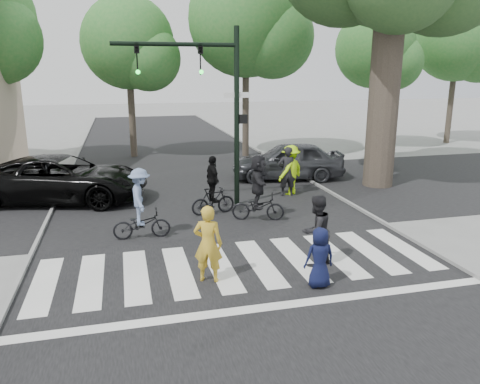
{
  "coord_description": "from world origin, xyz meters",
  "views": [
    {
      "loc": [
        -2.63,
        -9.27,
        4.6
      ],
      "look_at": [
        0.5,
        3.0,
        1.3
      ],
      "focal_mm": 35.0,
      "sensor_mm": 36.0,
      "label": 1
    }
  ],
  "objects_px": {
    "pedestrian_child": "(320,258)",
    "cyclist_right": "(258,192)",
    "car_grey": "(288,161)",
    "pedestrian_adult": "(316,231)",
    "cyclist_mid": "(213,191)",
    "car_suv": "(62,179)",
    "cyclist_left": "(141,209)",
    "pedestrian_woman": "(208,244)",
    "traffic_signal": "(212,92)"
  },
  "relations": [
    {
      "from": "pedestrian_child",
      "to": "cyclist_mid",
      "type": "bearing_deg",
      "value": -77.3
    },
    {
      "from": "car_suv",
      "to": "pedestrian_adult",
      "type": "bearing_deg",
      "value": -124.44
    },
    {
      "from": "pedestrian_woman",
      "to": "cyclist_right",
      "type": "xyz_separation_m",
      "value": [
        2.33,
        3.97,
        0.05
      ]
    },
    {
      "from": "traffic_signal",
      "to": "car_suv",
      "type": "relative_size",
      "value": 1.0
    },
    {
      "from": "traffic_signal",
      "to": "cyclist_right",
      "type": "relative_size",
      "value": 2.88
    },
    {
      "from": "cyclist_left",
      "to": "car_suv",
      "type": "bearing_deg",
      "value": 118.89
    },
    {
      "from": "traffic_signal",
      "to": "pedestrian_woman",
      "type": "bearing_deg",
      "value": -102.17
    },
    {
      "from": "cyclist_mid",
      "to": "pedestrian_woman",
      "type": "bearing_deg",
      "value": -102.28
    },
    {
      "from": "cyclist_mid",
      "to": "pedestrian_child",
      "type": "bearing_deg",
      "value": -78.34
    },
    {
      "from": "cyclist_left",
      "to": "car_suv",
      "type": "xyz_separation_m",
      "value": [
        -2.56,
        4.64,
        -0.04
      ]
    },
    {
      "from": "pedestrian_child",
      "to": "car_grey",
      "type": "distance_m",
      "value": 10.51
    },
    {
      "from": "cyclist_mid",
      "to": "car_suv",
      "type": "distance_m",
      "value": 5.72
    },
    {
      "from": "car_grey",
      "to": "pedestrian_adult",
      "type": "bearing_deg",
      "value": -5.81
    },
    {
      "from": "traffic_signal",
      "to": "cyclist_right",
      "type": "distance_m",
      "value": 3.69
    },
    {
      "from": "car_grey",
      "to": "cyclist_mid",
      "type": "bearing_deg",
      "value": -34.18
    },
    {
      "from": "cyclist_left",
      "to": "car_grey",
      "type": "bearing_deg",
      "value": 42.73
    },
    {
      "from": "car_suv",
      "to": "cyclist_mid",
      "type": "bearing_deg",
      "value": -105.4
    },
    {
      "from": "pedestrian_woman",
      "to": "car_grey",
      "type": "relative_size",
      "value": 0.37
    },
    {
      "from": "car_grey",
      "to": "traffic_signal",
      "type": "bearing_deg",
      "value": -39.91
    },
    {
      "from": "pedestrian_child",
      "to": "cyclist_right",
      "type": "bearing_deg",
      "value": -89.52
    },
    {
      "from": "cyclist_mid",
      "to": "car_suv",
      "type": "bearing_deg",
      "value": 149.93
    },
    {
      "from": "traffic_signal",
      "to": "pedestrian_child",
      "type": "relative_size",
      "value": 4.43
    },
    {
      "from": "pedestrian_woman",
      "to": "car_suv",
      "type": "xyz_separation_m",
      "value": [
        -3.87,
        7.82,
        -0.05
      ]
    },
    {
      "from": "cyclist_mid",
      "to": "pedestrian_adult",
      "type": "bearing_deg",
      "value": -71.19
    },
    {
      "from": "traffic_signal",
      "to": "car_suv",
      "type": "height_order",
      "value": "traffic_signal"
    },
    {
      "from": "pedestrian_adult",
      "to": "car_suv",
      "type": "distance_m",
      "value": 10.0
    },
    {
      "from": "cyclist_right",
      "to": "car_suv",
      "type": "distance_m",
      "value": 7.3
    },
    {
      "from": "cyclist_right",
      "to": "car_suv",
      "type": "relative_size",
      "value": 0.35
    },
    {
      "from": "car_grey",
      "to": "pedestrian_child",
      "type": "bearing_deg",
      "value": -6.19
    },
    {
      "from": "cyclist_right",
      "to": "car_grey",
      "type": "xyz_separation_m",
      "value": [
        2.89,
        5.24,
        -0.12
      ]
    },
    {
      "from": "pedestrian_woman",
      "to": "car_grey",
      "type": "xyz_separation_m",
      "value": [
        5.22,
        9.21,
        -0.07
      ]
    },
    {
      "from": "pedestrian_child",
      "to": "cyclist_right",
      "type": "distance_m",
      "value": 4.86
    },
    {
      "from": "cyclist_left",
      "to": "car_grey",
      "type": "xyz_separation_m",
      "value": [
        6.53,
        6.03,
        -0.06
      ]
    },
    {
      "from": "cyclist_mid",
      "to": "car_suv",
      "type": "xyz_separation_m",
      "value": [
        -4.95,
        2.86,
        0.03
      ]
    },
    {
      "from": "cyclist_right",
      "to": "pedestrian_adult",
      "type": "bearing_deg",
      "value": -84.64
    },
    {
      "from": "traffic_signal",
      "to": "car_grey",
      "type": "bearing_deg",
      "value": 40.08
    },
    {
      "from": "cyclist_right",
      "to": "cyclist_left",
      "type": "bearing_deg",
      "value": -167.77
    },
    {
      "from": "pedestrian_woman",
      "to": "pedestrian_child",
      "type": "distance_m",
      "value": 2.46
    },
    {
      "from": "cyclist_left",
      "to": "car_suv",
      "type": "relative_size",
      "value": 0.34
    },
    {
      "from": "pedestrian_child",
      "to": "cyclist_mid",
      "type": "distance_m",
      "value": 5.96
    },
    {
      "from": "cyclist_mid",
      "to": "car_suv",
      "type": "relative_size",
      "value": 0.32
    },
    {
      "from": "pedestrian_child",
      "to": "pedestrian_woman",
      "type": "bearing_deg",
      "value": -20.07
    },
    {
      "from": "pedestrian_adult",
      "to": "cyclist_right",
      "type": "bearing_deg",
      "value": -107.57
    },
    {
      "from": "pedestrian_adult",
      "to": "car_grey",
      "type": "xyz_separation_m",
      "value": [
        2.54,
        8.96,
        -0.06
      ]
    },
    {
      "from": "pedestrian_adult",
      "to": "car_suv",
      "type": "xyz_separation_m",
      "value": [
        -6.55,
        7.56,
        -0.04
      ]
    },
    {
      "from": "pedestrian_adult",
      "to": "cyclist_mid",
      "type": "xyz_separation_m",
      "value": [
        -1.6,
        4.7,
        -0.08
      ]
    },
    {
      "from": "pedestrian_child",
      "to": "cyclist_right",
      "type": "xyz_separation_m",
      "value": [
        0.05,
        4.85,
        0.25
      ]
    },
    {
      "from": "pedestrian_woman",
      "to": "car_grey",
      "type": "bearing_deg",
      "value": -98.34
    },
    {
      "from": "cyclist_left",
      "to": "pedestrian_woman",
      "type": "bearing_deg",
      "value": -67.62
    },
    {
      "from": "pedestrian_woman",
      "to": "car_suv",
      "type": "bearing_deg",
      "value": -42.5
    }
  ]
}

